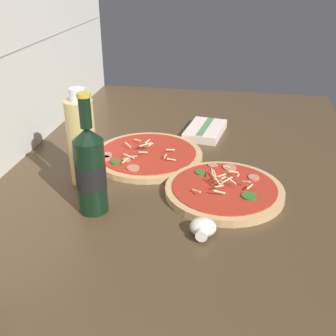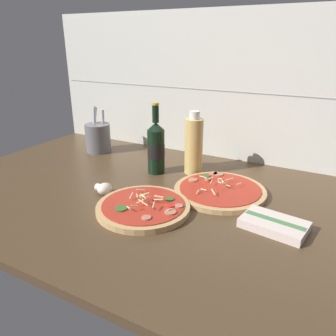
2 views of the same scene
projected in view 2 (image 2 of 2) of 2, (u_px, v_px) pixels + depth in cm
name	position (u px, v px, depth cm)	size (l,w,h in cm)	color
counter_slab	(165.00, 202.00, 102.60)	(160.00, 90.00, 2.50)	#4C3823
tile_backsplash	(220.00, 91.00, 129.46)	(160.00, 1.13, 60.00)	silver
pizza_near	(143.00, 207.00, 94.61)	(27.19, 27.19, 5.16)	tan
pizza_far	(220.00, 190.00, 105.39)	(29.44, 29.44, 5.42)	tan
beer_bottle	(156.00, 147.00, 118.91)	(6.34, 6.34, 25.95)	black
oil_bottle	(194.00, 145.00, 118.39)	(6.58, 6.58, 23.04)	#D6B766
mushroom_left	(104.00, 189.00, 104.47)	(5.48, 5.22, 3.65)	white
utensil_crock	(98.00, 137.00, 143.47)	(10.83, 10.83, 19.77)	slate
dish_towel	(274.00, 224.00, 85.25)	(17.68, 12.51, 2.56)	beige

